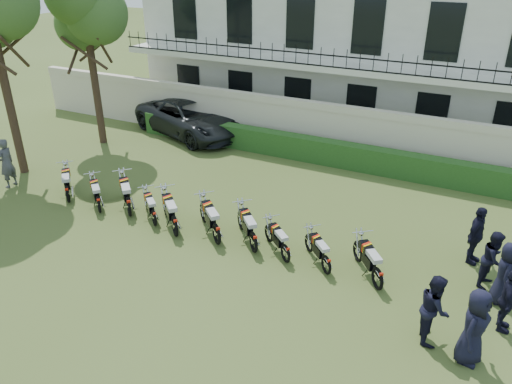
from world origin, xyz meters
TOP-DOWN VIEW (x-y plane):
  - ground at (0.00, 0.00)m, footprint 100.00×100.00m
  - perimeter_wall at (0.00, 8.00)m, footprint 30.00×0.35m
  - hedge at (1.00, 7.20)m, footprint 18.00×0.60m
  - building at (0.00, 13.96)m, footprint 20.40×9.60m
  - tree_west_near at (-8.96, 5.00)m, footprint 3.40×3.20m
  - motorcycle_0 at (-5.89, -0.20)m, footprint 1.45×1.45m
  - motorcycle_1 at (-4.41, -0.28)m, footprint 1.46×1.27m
  - motorcycle_2 at (-3.34, -0.03)m, footprint 1.59×1.53m
  - motorcycle_3 at (-2.22, -0.16)m, footprint 1.36×1.19m
  - motorcycle_4 at (-1.24, -0.40)m, footprint 1.61×1.51m
  - motorcycle_5 at (0.14, -0.22)m, footprint 1.61×1.49m
  - motorcycle_6 at (1.33, -0.12)m, footprint 1.45×1.52m
  - motorcycle_7 at (2.37, -0.17)m, footprint 1.36×1.21m
  - motorcycle_8 at (3.59, -0.19)m, footprint 1.26×1.28m
  - motorcycle_9 at (5.01, -0.25)m, footprint 1.27×1.59m
  - suv at (-5.98, 7.69)m, footprint 6.48×4.50m
  - inspector at (-8.83, -0.16)m, footprint 0.51×0.72m
  - officer_0 at (7.40, -1.82)m, footprint 0.76×0.99m
  - officer_1 at (6.55, -1.50)m, footprint 0.83×0.96m
  - officer_2 at (8.00, -0.44)m, footprint 0.43×0.98m
  - officer_3 at (7.92, 0.67)m, footprint 0.55×0.84m
  - officer_4 at (7.61, 1.29)m, footprint 0.78×0.91m
  - officer_5 at (7.09, 2.22)m, footprint 0.69×1.10m

SIDE VIEW (x-z plane):
  - ground at x=0.00m, z-range 0.00..0.00m
  - motorcycle_8 at x=3.59m, z-range -0.04..0.90m
  - motorcycle_3 at x=-2.22m, z-range -0.04..0.90m
  - motorcycle_7 at x=2.37m, z-range -0.04..0.91m
  - motorcycle_1 at x=-4.41m, z-range -0.04..0.97m
  - motorcycle_9 at x=5.01m, z-range -0.04..1.02m
  - motorcycle_0 at x=-5.89m, z-range -0.04..1.03m
  - hedge at x=1.00m, z-range 0.00..1.00m
  - motorcycle_6 at x=1.33m, z-range -0.04..1.05m
  - motorcycle_5 at x=0.14m, z-range -0.04..1.10m
  - motorcycle_4 at x=-1.24m, z-range -0.04..1.11m
  - motorcycle_2 at x=-3.34m, z-range -0.04..1.11m
  - officer_4 at x=7.61m, z-range 0.00..1.60m
  - suv at x=-5.98m, z-range 0.00..1.64m
  - officer_2 at x=8.00m, z-range 0.00..1.65m
  - officer_3 at x=7.92m, z-range 0.00..1.69m
  - officer_1 at x=6.55m, z-range 0.00..1.70m
  - officer_5 at x=7.09m, z-range 0.00..1.74m
  - officer_0 at x=7.40m, z-range 0.00..1.82m
  - inspector at x=-8.83m, z-range 0.00..1.87m
  - perimeter_wall at x=0.00m, z-range 0.02..2.32m
  - building at x=0.00m, z-range 0.01..7.41m
  - tree_west_near at x=-8.96m, z-range 1.94..9.84m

